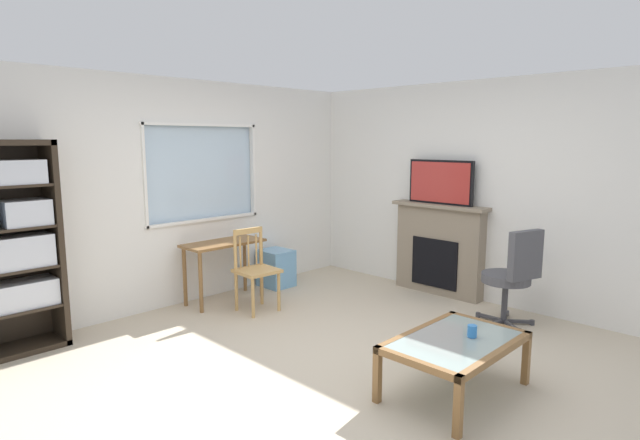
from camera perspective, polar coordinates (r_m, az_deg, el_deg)
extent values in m
cube|color=beige|center=(4.53, 1.24, -15.47)|extent=(5.88, 5.74, 0.02)
cube|color=white|center=(6.17, -15.03, -4.55)|extent=(4.88, 0.12, 0.92)
cube|color=white|center=(6.02, -15.75, 12.63)|extent=(4.88, 0.12, 0.49)
cube|color=white|center=(5.44, -28.67, 3.80)|extent=(2.00, 0.12, 1.13)
cube|color=white|center=(7.04, -3.15, 5.79)|extent=(1.43, 0.12, 1.13)
cube|color=silver|center=(6.17, -13.18, 5.13)|extent=(1.45, 0.02, 1.13)
cube|color=white|center=(6.17, -12.66, 0.03)|extent=(1.51, 0.06, 0.03)
cube|color=white|center=(6.10, -13.01, 10.25)|extent=(1.51, 0.06, 0.03)
cube|color=white|center=(5.76, -18.94, 4.63)|extent=(0.03, 0.06, 1.13)
cube|color=white|center=(6.53, -7.45, 5.49)|extent=(0.03, 0.06, 1.13)
cube|color=white|center=(6.22, 17.30, 3.00)|extent=(0.12, 4.94, 2.53)
cube|color=#2D2319|center=(5.27, -27.35, -2.26)|extent=(0.05, 0.38, 1.86)
cube|color=#2D2319|center=(5.40, -31.02, -12.30)|extent=(0.90, 0.38, 0.05)
cube|color=#2D2319|center=(5.29, -31.33, -8.61)|extent=(0.85, 0.36, 0.02)
cube|color=#2D2319|center=(5.20, -31.66, -4.79)|extent=(0.85, 0.36, 0.02)
cube|color=#2D2319|center=(5.13, -31.98, -0.84)|extent=(0.85, 0.36, 0.02)
cube|color=silver|center=(5.24, -31.39, -7.30)|extent=(0.78, 0.29, 0.23)
cube|color=silver|center=(5.16, -31.75, -3.17)|extent=(0.76, 0.31, 0.28)
cube|color=silver|center=(5.16, -29.92, 0.74)|extent=(0.37, 0.32, 0.22)
cube|color=brown|center=(6.00, -10.66, -2.52)|extent=(0.94, 0.42, 0.03)
cylinder|color=brown|center=(5.73, -13.09, -6.77)|extent=(0.04, 0.04, 0.67)
cylinder|color=brown|center=(6.20, -6.52, -5.39)|extent=(0.04, 0.04, 0.67)
cylinder|color=brown|center=(6.00, -14.76, -6.13)|extent=(0.04, 0.04, 0.67)
cylinder|color=brown|center=(6.45, -8.34, -4.87)|extent=(0.04, 0.04, 0.67)
cube|color=tan|center=(5.65, -6.99, -5.62)|extent=(0.44, 0.43, 0.04)
cylinder|color=tan|center=(5.50, -7.44, -8.58)|extent=(0.04, 0.04, 0.43)
cylinder|color=tan|center=(5.69, -4.59, -7.94)|extent=(0.04, 0.04, 0.43)
cylinder|color=tan|center=(5.75, -9.27, -7.83)|extent=(0.04, 0.04, 0.43)
cylinder|color=tan|center=(5.94, -6.48, -7.25)|extent=(0.04, 0.04, 0.43)
cylinder|color=tan|center=(5.64, -9.38, -3.36)|extent=(0.04, 0.04, 0.45)
cylinder|color=tan|center=(5.83, -6.56, -2.91)|extent=(0.04, 0.04, 0.45)
cube|color=tan|center=(5.69, -7.99, -1.21)|extent=(0.36, 0.06, 0.06)
cylinder|color=tan|center=(5.68, -8.82, -3.57)|extent=(0.02, 0.02, 0.35)
cylinder|color=tan|center=(5.74, -7.94, -3.42)|extent=(0.02, 0.02, 0.35)
cylinder|color=tan|center=(5.79, -7.08, -3.28)|extent=(0.02, 0.02, 0.35)
cube|color=#72ADDB|center=(6.64, -4.91, -5.32)|extent=(0.35, 0.40, 0.47)
cube|color=gray|center=(6.41, 13.07, -3.32)|extent=(0.18, 1.12, 1.06)
cube|color=black|center=(6.36, 12.57, -4.68)|extent=(0.03, 0.61, 0.58)
cube|color=gray|center=(6.30, 13.15, 1.56)|extent=(0.26, 1.22, 0.04)
cube|color=black|center=(6.27, 13.24, 4.11)|extent=(0.05, 0.84, 0.52)
cube|color=#B2332D|center=(6.25, 13.10, 4.10)|extent=(0.01, 0.79, 0.47)
cylinder|color=#4C4C51|center=(5.54, 19.92, -6.07)|extent=(0.48, 0.48, 0.09)
cube|color=#4C4C51|center=(5.34, 21.83, -3.65)|extent=(0.41, 0.20, 0.48)
cylinder|color=#38383D|center=(5.61, 19.79, -8.45)|extent=(0.06, 0.06, 0.42)
cube|color=#38383D|center=(5.57, 18.69, -10.77)|extent=(0.28, 0.12, 0.03)
cylinder|color=#38383D|center=(5.48, 17.67, -11.12)|extent=(0.05, 0.05, 0.05)
cube|color=#38383D|center=(5.56, 20.41, -10.91)|extent=(0.19, 0.25, 0.03)
cylinder|color=#38383D|center=(5.45, 21.16, -11.42)|extent=(0.05, 0.05, 0.05)
cube|color=#38383D|center=(5.70, 21.08, -10.45)|extent=(0.20, 0.25, 0.03)
cylinder|color=#38383D|center=(5.74, 22.46, -10.46)|extent=(0.05, 0.05, 0.05)
cube|color=#38383D|center=(5.80, 19.84, -10.04)|extent=(0.28, 0.12, 0.03)
cylinder|color=#38383D|center=(5.94, 19.98, -9.67)|extent=(0.05, 0.05, 0.05)
cube|color=#38383D|center=(5.73, 18.38, -10.22)|extent=(0.04, 0.28, 0.03)
cylinder|color=#38383D|center=(5.78, 17.11, -10.02)|extent=(0.05, 0.05, 0.05)
cube|color=#8C9E99|center=(3.99, 14.80, -12.76)|extent=(0.97, 0.59, 0.02)
cube|color=brown|center=(3.86, 19.04, -13.95)|extent=(1.07, 0.05, 0.05)
cube|color=brown|center=(4.15, 10.87, -11.98)|extent=(1.07, 0.05, 0.05)
cube|color=brown|center=(3.59, 10.60, -15.37)|extent=(0.05, 0.69, 0.05)
cube|color=brown|center=(4.42, 18.14, -10.96)|extent=(0.05, 0.69, 0.05)
cube|color=brown|center=(3.54, 15.07, -19.73)|extent=(0.05, 0.05, 0.37)
cube|color=brown|center=(4.37, 21.88, -14.32)|extent=(0.05, 0.05, 0.37)
cube|color=brown|center=(3.85, 6.37, -16.98)|extent=(0.05, 0.05, 0.37)
cube|color=brown|center=(4.63, 14.38, -12.63)|extent=(0.05, 0.05, 0.37)
cylinder|color=#337FD6|center=(4.04, 16.52, -11.73)|extent=(0.07, 0.07, 0.09)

